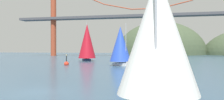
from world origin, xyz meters
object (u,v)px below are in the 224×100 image
(sailboat_white_mainsail, at_px, (158,36))
(sailboat_crimson_sail, at_px, (87,42))
(sailboat_blue_spinnaker, at_px, (121,45))
(channel_buoy, at_px, (66,64))

(sailboat_white_mainsail, distance_m, sailboat_crimson_sail, 58.99)
(sailboat_blue_spinnaker, distance_m, channel_buoy, 13.04)
(sailboat_blue_spinnaker, xyz_separation_m, sailboat_white_mainsail, (9.94, -37.50, 0.05))
(channel_buoy, bearing_deg, sailboat_crimson_sail, 94.87)
(sailboat_white_mainsail, height_order, channel_buoy, sailboat_white_mainsail)
(sailboat_blue_spinnaker, height_order, sailboat_crimson_sail, sailboat_crimson_sail)
(sailboat_white_mainsail, height_order, sailboat_crimson_sail, sailboat_crimson_sail)
(sailboat_white_mainsail, xyz_separation_m, channel_buoy, (-22.14, 35.58, -4.22))
(sailboat_white_mainsail, bearing_deg, channel_buoy, 121.89)
(channel_buoy, bearing_deg, sailboat_blue_spinnaker, 8.95)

